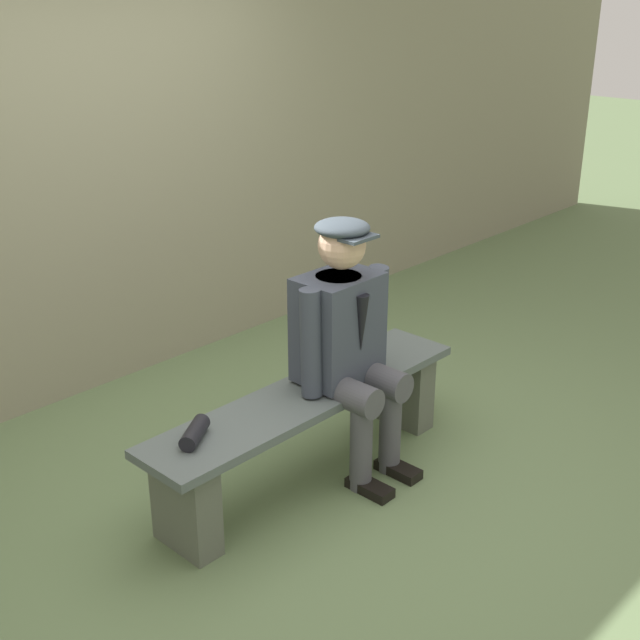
# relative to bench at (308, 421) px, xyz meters

# --- Properties ---
(ground_plane) EXTENTS (30.00, 30.00, 0.00)m
(ground_plane) POSITION_rel_bench_xyz_m (0.00, 0.00, -0.32)
(ground_plane) COLOR #60764C
(bench) EXTENTS (1.82, 0.38, 0.47)m
(bench) POSITION_rel_bench_xyz_m (0.00, 0.00, 0.00)
(bench) COLOR #505B59
(bench) RESTS_ON ground
(seated_man) EXTENTS (0.57, 0.58, 1.29)m
(seated_man) POSITION_rel_bench_xyz_m (-0.21, 0.06, 0.40)
(seated_man) COLOR #383E4B
(seated_man) RESTS_ON ground
(rolled_magazine) EXTENTS (0.22, 0.18, 0.08)m
(rolled_magazine) POSITION_rel_bench_xyz_m (0.66, -0.04, 0.19)
(rolled_magazine) COLOR black
(rolled_magazine) RESTS_ON bench
(stadium_wall) EXTENTS (12.00, 0.24, 2.38)m
(stadium_wall) POSITION_rel_bench_xyz_m (0.00, -1.75, 0.88)
(stadium_wall) COLOR gray
(stadium_wall) RESTS_ON ground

